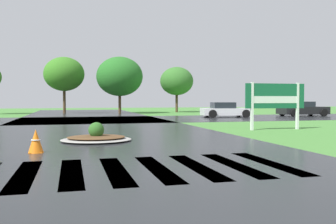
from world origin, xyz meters
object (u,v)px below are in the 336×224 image
object	(u,v)px
car_white_sedan	(225,110)
traffic_cone	(36,141)
estate_billboard	(275,98)
car_blue_compact	(302,109)
median_island	(96,137)

from	to	relation	value
car_white_sedan	traffic_cone	distance (m)	21.95
estate_billboard	traffic_cone	size ratio (longest dim) A/B	4.76
estate_billboard	car_white_sedan	xyz separation A→B (m)	(2.64, 12.16, -0.98)
car_blue_compact	traffic_cone	xyz separation A→B (m)	(-20.63, -17.71, -0.27)
median_island	traffic_cone	size ratio (longest dim) A/B	3.77
traffic_cone	estate_billboard	bearing A→B (deg)	26.69
estate_billboard	car_white_sedan	size ratio (longest dim) A/B	0.75
estate_billboard	car_white_sedan	distance (m)	12.48
median_island	traffic_cone	xyz separation A→B (m)	(-1.82, -2.50, 0.19)
car_blue_compact	median_island	bearing A→B (deg)	-138.43
car_blue_compact	traffic_cone	bearing A→B (deg)	-136.76
median_island	traffic_cone	world-z (taller)	median_island
estate_billboard	car_blue_compact	world-z (taller)	estate_billboard
car_blue_compact	car_white_sedan	world-z (taller)	car_blue_compact
estate_billboard	traffic_cone	bearing A→B (deg)	27.11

